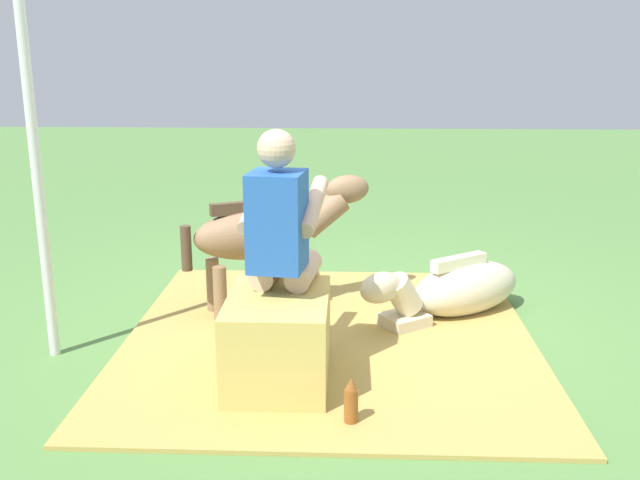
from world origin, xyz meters
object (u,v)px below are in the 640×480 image
object	(u,v)px
person_seated	(283,240)
tent_pole_left	(34,151)
pony_lying	(455,289)
soda_bottle	(351,403)
pony_standing	(268,233)
hay_bale	(278,340)

from	to	relation	value
person_seated	tent_pole_left	distance (m)	1.48
person_seated	pony_lying	bearing A→B (deg)	-50.33
soda_bottle	tent_pole_left	xyz separation A→B (m)	(0.77, 1.78, 1.10)
person_seated	pony_lying	distance (m)	1.53
tent_pole_left	pony_lying	bearing A→B (deg)	-73.34
soda_bottle	tent_pole_left	size ratio (longest dim) A/B	0.10
pony_lying	tent_pole_left	world-z (taller)	tent_pole_left
person_seated	pony_standing	bearing A→B (deg)	11.52
pony_standing	pony_lying	bearing A→B (deg)	-92.01
hay_bale	tent_pole_left	xyz separation A→B (m)	(0.32, 1.38, 0.97)
person_seated	soda_bottle	size ratio (longest dim) A/B	5.40
person_seated	pony_standing	world-z (taller)	person_seated
pony_standing	soda_bottle	bearing A→B (deg)	-159.85
pony_standing	tent_pole_left	distance (m)	1.59
hay_bale	tent_pole_left	distance (m)	1.72
hay_bale	soda_bottle	size ratio (longest dim) A/B	2.94
hay_bale	soda_bottle	distance (m)	0.61
person_seated	hay_bale	bearing A→B (deg)	174.92
hay_bale	pony_lying	bearing A→B (deg)	-45.92
hay_bale	pony_standing	xyz separation A→B (m)	(1.11, 0.18, 0.31)
pony_standing	tent_pole_left	bearing A→B (deg)	123.23
pony_lying	soda_bottle	bearing A→B (deg)	154.98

